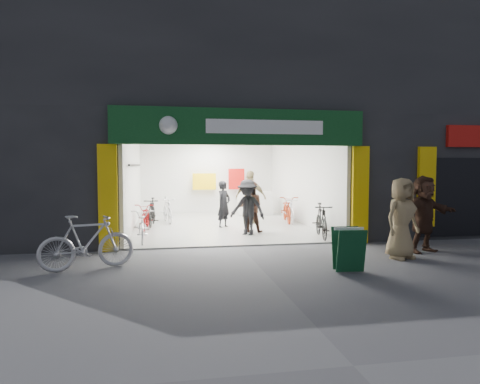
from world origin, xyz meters
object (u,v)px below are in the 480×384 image
object	(u,v)px
bike_right_front	(321,221)
parked_bike	(87,242)
pedestrian_near	(402,218)
sandwich_board	(348,248)
bike_left_front	(143,225)

from	to	relation	value
bike_right_front	parked_bike	xyz separation A→B (m)	(-5.95, -2.65, 0.05)
pedestrian_near	sandwich_board	size ratio (longest dim) A/B	2.13
bike_left_front	pedestrian_near	size ratio (longest dim) A/B	0.96
bike_left_front	sandwich_board	size ratio (longest dim) A/B	2.05
parked_bike	sandwich_board	distance (m)	5.19
bike_left_front	bike_right_front	bearing A→B (deg)	-7.18
bike_left_front	bike_right_front	xyz separation A→B (m)	(5.00, -0.35, 0.05)
bike_right_front	sandwich_board	bearing A→B (deg)	-92.12
bike_right_front	sandwich_board	size ratio (longest dim) A/B	1.97
bike_left_front	parked_bike	size ratio (longest dim) A/B	0.94
bike_left_front	parked_bike	bearing A→B (deg)	-110.81
bike_right_front	sandwich_board	world-z (taller)	bike_right_front
sandwich_board	parked_bike	bearing A→B (deg)	173.56
bike_left_front	parked_bike	xyz separation A→B (m)	(-0.95, -3.00, 0.10)
pedestrian_near	bike_right_front	bearing A→B (deg)	87.30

